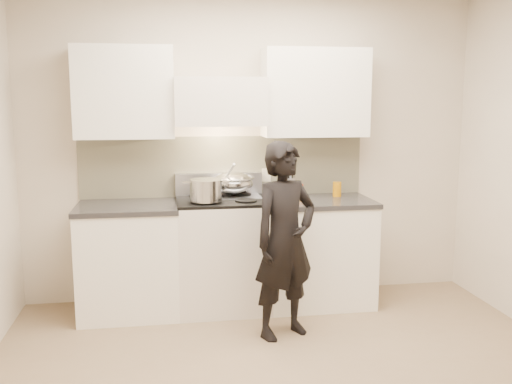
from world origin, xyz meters
The scene contains 11 objects.
ground_plane centered at (0.00, 0.00, 0.00)m, with size 4.00×4.00×0.00m, color #816B4F.
room_shell centered at (-0.06, 0.37, 1.60)m, with size 4.04×3.54×2.70m.
stove centered at (-0.30, 1.42, 0.47)m, with size 0.76×0.65×0.96m.
counter_right centered at (0.53, 1.43, 0.46)m, with size 0.92×0.67×0.92m.
counter_left centered at (-1.08, 1.43, 0.46)m, with size 0.82×0.67×0.92m.
wok centered at (-0.19, 1.56, 1.06)m, with size 0.37×0.46×0.30m.
stock_pot centered at (-0.44, 1.28, 1.05)m, with size 0.37×0.28×0.18m.
utensil_crock centered at (0.32, 1.63, 1.01)m, with size 0.11×0.11×0.30m.
spice_jar centered at (0.44, 1.66, 0.97)m, with size 0.04×0.04×0.10m.
oil_glass centered at (0.73, 1.53, 0.99)m, with size 0.07×0.07×0.13m.
person centered at (0.10, 0.76, 0.74)m, with size 0.54×0.35×1.47m, color black.
Camera 1 is at (-0.77, -3.26, 1.77)m, focal length 40.00 mm.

